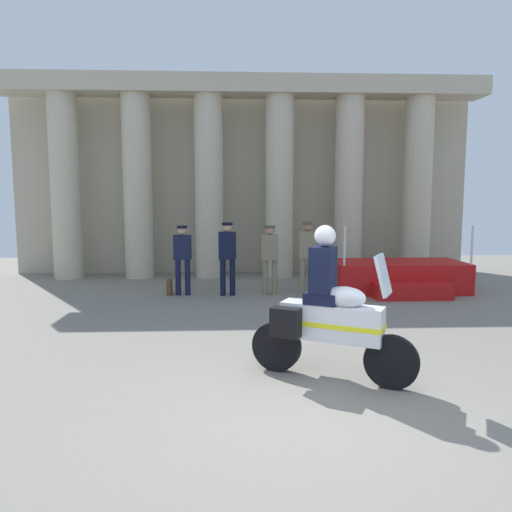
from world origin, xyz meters
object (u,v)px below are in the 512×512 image
(motorcycle_with_rider, at_px, (326,315))
(briefcase_on_ground, at_px, (170,287))
(officer_in_row_0, at_px, (183,254))
(officer_in_row_3, at_px, (307,252))
(officer_in_row_2, at_px, (270,254))
(reviewing_stand, at_px, (399,277))
(officer_in_row_1, at_px, (227,253))

(motorcycle_with_rider, xyz_separation_m, briefcase_on_ground, (-2.62, 5.42, -0.61))
(officer_in_row_0, height_order, briefcase_on_ground, officer_in_row_0)
(officer_in_row_3, bearing_deg, motorcycle_with_rider, 89.66)
(officer_in_row_2, relative_size, briefcase_on_ground, 4.47)
(officer_in_row_3, distance_m, motorcycle_with_rider, 5.38)
(officer_in_row_3, bearing_deg, reviewing_stand, -167.86)
(officer_in_row_1, relative_size, officer_in_row_2, 1.05)
(officer_in_row_2, height_order, motorcycle_with_rider, motorcycle_with_rider)
(reviewing_stand, distance_m, officer_in_row_3, 2.37)
(reviewing_stand, height_order, officer_in_row_3, officer_in_row_3)
(reviewing_stand, height_order, briefcase_on_ground, reviewing_stand)
(officer_in_row_0, bearing_deg, briefcase_on_ground, -4.04)
(officer_in_row_0, xyz_separation_m, briefcase_on_ground, (-0.32, 0.06, -0.77))
(reviewing_stand, height_order, officer_in_row_1, officer_in_row_1)
(officer_in_row_1, relative_size, officer_in_row_3, 0.99)
(officer_in_row_1, distance_m, briefcase_on_ground, 1.59)
(officer_in_row_3, relative_size, motorcycle_with_rider, 0.89)
(officer_in_row_0, height_order, officer_in_row_1, officer_in_row_1)
(officer_in_row_1, distance_m, motorcycle_with_rider, 5.42)
(officer_in_row_3, distance_m, briefcase_on_ground, 3.31)
(officer_in_row_0, xyz_separation_m, motorcycle_with_rider, (2.30, -5.36, -0.15))
(motorcycle_with_rider, bearing_deg, briefcase_on_ground, 143.36)
(reviewing_stand, relative_size, officer_in_row_1, 1.85)
(reviewing_stand, distance_m, officer_in_row_1, 4.18)
(officer_in_row_1, bearing_deg, officer_in_row_3, -171.70)
(reviewing_stand, distance_m, officer_in_row_2, 3.21)
(officer_in_row_3, relative_size, briefcase_on_ground, 4.70)
(motorcycle_with_rider, bearing_deg, officer_in_row_0, 140.77)
(officer_in_row_2, xyz_separation_m, officer_in_row_3, (0.87, 0.02, 0.05))
(officer_in_row_0, height_order, motorcycle_with_rider, motorcycle_with_rider)
(officer_in_row_1, bearing_deg, motorcycle_with_rider, 109.41)
(officer_in_row_1, bearing_deg, reviewing_stand, -169.58)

